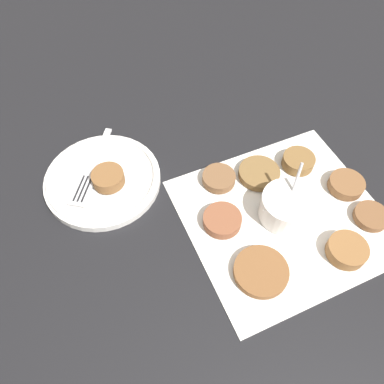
% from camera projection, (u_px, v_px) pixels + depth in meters
% --- Properties ---
extents(ground_plane, '(4.00, 4.00, 0.00)m').
position_uv_depth(ground_plane, '(289.00, 226.00, 0.63)').
color(ground_plane, black).
extents(napkin, '(0.34, 0.31, 0.00)m').
position_uv_depth(napkin, '(286.00, 215.00, 0.64)').
color(napkin, silver).
rests_on(napkin, ground_plane).
extents(sauce_bowl, '(0.09, 0.09, 0.09)m').
position_uv_depth(sauce_bowl, '(287.00, 207.00, 0.62)').
color(sauce_bowl, white).
rests_on(sauce_bowl, napkin).
extents(fritter_0, '(0.06, 0.06, 0.02)m').
position_uv_depth(fritter_0, '(347.00, 250.00, 0.59)').
color(fritter_0, brown).
rests_on(fritter_0, napkin).
extents(fritter_1, '(0.06, 0.06, 0.02)m').
position_uv_depth(fritter_1, '(346.00, 184.00, 0.66)').
color(fritter_1, brown).
rests_on(fritter_1, napkin).
extents(fritter_2, '(0.06, 0.06, 0.02)m').
position_uv_depth(fritter_2, '(219.00, 178.00, 0.67)').
color(fritter_2, brown).
rests_on(fritter_2, napkin).
extents(fritter_3, '(0.06, 0.06, 0.02)m').
position_uv_depth(fritter_3, '(298.00, 161.00, 0.69)').
color(fritter_3, brown).
rests_on(fritter_3, napkin).
extents(fritter_4, '(0.06, 0.06, 0.01)m').
position_uv_depth(fritter_4, '(371.00, 216.00, 0.63)').
color(fritter_4, brown).
rests_on(fritter_4, napkin).
extents(fritter_5, '(0.08, 0.08, 0.01)m').
position_uv_depth(fritter_5, '(261.00, 271.00, 0.57)').
color(fritter_5, brown).
rests_on(fritter_5, napkin).
extents(fritter_6, '(0.07, 0.07, 0.01)m').
position_uv_depth(fritter_6, '(259.00, 173.00, 0.68)').
color(fritter_6, brown).
rests_on(fritter_6, napkin).
extents(fritter_7, '(0.06, 0.06, 0.02)m').
position_uv_depth(fritter_7, '(222.00, 220.00, 0.62)').
color(fritter_7, brown).
rests_on(fritter_7, napkin).
extents(serving_plate, '(0.21, 0.21, 0.02)m').
position_uv_depth(serving_plate, '(103.00, 179.00, 0.67)').
color(serving_plate, white).
rests_on(serving_plate, ground_plane).
extents(fritter_on_plate, '(0.06, 0.06, 0.02)m').
position_uv_depth(fritter_on_plate, '(108.00, 178.00, 0.65)').
color(fritter_on_plate, brown).
rests_on(fritter_on_plate, serving_plate).
extents(fork, '(0.11, 0.16, 0.00)m').
position_uv_depth(fork, '(90.00, 173.00, 0.66)').
color(fork, silver).
rests_on(fork, serving_plate).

